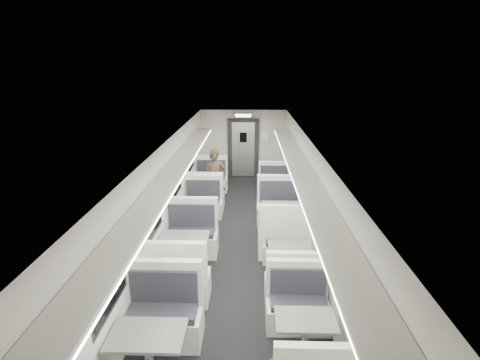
# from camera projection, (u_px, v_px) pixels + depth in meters

# --- Properties ---
(room) EXTENTS (3.24, 12.24, 2.64)m
(room) POSITION_uv_depth(u_px,v_px,m) (238.00, 203.00, 7.68)
(room) COLOR black
(room) RESTS_ON ground
(booth_left_a) EXTENTS (1.03, 2.08, 1.12)m
(booth_left_a) POSITION_uv_depth(u_px,v_px,m) (209.00, 187.00, 11.29)
(booth_left_a) COLOR silver
(booth_left_a) RESTS_ON room
(booth_left_b) EXTENTS (1.01, 2.05, 1.10)m
(booth_left_b) POSITION_uv_depth(u_px,v_px,m) (200.00, 214.00, 9.29)
(booth_left_b) COLOR silver
(booth_left_b) RESTS_ON room
(booth_left_c) EXTENTS (1.12, 2.27, 1.21)m
(booth_left_c) POSITION_uv_depth(u_px,v_px,m) (185.00, 255.00, 7.21)
(booth_left_c) COLOR silver
(booth_left_c) RESTS_ON room
(booth_left_d) EXTENTS (1.11, 2.26, 1.21)m
(booth_left_d) POSITION_uv_depth(u_px,v_px,m) (149.00, 359.00, 4.67)
(booth_left_d) COLOR silver
(booth_left_d) RESTS_ON room
(booth_right_a) EXTENTS (0.96, 1.95, 1.04)m
(booth_right_a) POSITION_uv_depth(u_px,v_px,m) (276.00, 192.00, 10.94)
(booth_right_a) COLOR silver
(booth_right_a) RESTS_ON room
(booth_right_b) EXTENTS (1.13, 2.30, 1.23)m
(booth_right_b) POSITION_uv_depth(u_px,v_px,m) (282.00, 221.00, 8.75)
(booth_right_b) COLOR silver
(booth_right_b) RESTS_ON room
(booth_right_c) EXTENTS (0.96, 1.95, 1.04)m
(booth_right_c) POSITION_uv_depth(u_px,v_px,m) (289.00, 262.00, 7.07)
(booth_right_c) COLOR silver
(booth_right_c) RESTS_ON room
(booth_right_d) EXTENTS (0.97, 1.97, 1.06)m
(booth_right_d) POSITION_uv_depth(u_px,v_px,m) (304.00, 339.00, 5.08)
(booth_right_d) COLOR silver
(booth_right_d) RESTS_ON room
(passenger) EXTENTS (0.64, 0.43, 1.71)m
(passenger) POSITION_uv_depth(u_px,v_px,m) (215.00, 179.00, 10.42)
(passenger) COLOR black
(passenger) RESTS_ON room
(window_a) EXTENTS (0.02, 1.18, 0.84)m
(window_a) POSITION_uv_depth(u_px,v_px,m) (191.00, 156.00, 10.92)
(window_a) COLOR black
(window_a) RESTS_ON room
(window_b) EXTENTS (0.02, 1.18, 0.84)m
(window_b) POSITION_uv_depth(u_px,v_px,m) (177.00, 178.00, 8.82)
(window_b) COLOR black
(window_b) RESTS_ON room
(window_c) EXTENTS (0.02, 1.18, 0.84)m
(window_c) POSITION_uv_depth(u_px,v_px,m) (153.00, 214.00, 6.72)
(window_c) COLOR black
(window_c) RESTS_ON room
(window_d) EXTENTS (0.02, 1.18, 0.84)m
(window_d) POSITION_uv_depth(u_px,v_px,m) (109.00, 282.00, 4.62)
(window_d) COLOR black
(window_d) RESTS_ON room
(luggage_rack_left) EXTENTS (0.46, 10.40, 0.09)m
(luggage_rack_left) POSITION_uv_depth(u_px,v_px,m) (173.00, 173.00, 7.21)
(luggage_rack_left) COLOR silver
(luggage_rack_left) RESTS_ON room
(luggage_rack_right) EXTENTS (0.46, 10.40, 0.09)m
(luggage_rack_right) POSITION_uv_depth(u_px,v_px,m) (302.00, 174.00, 7.15)
(luggage_rack_right) COLOR silver
(luggage_rack_right) RESTS_ON room
(vestibule_door) EXTENTS (1.10, 0.13, 2.10)m
(vestibule_door) POSITION_uv_depth(u_px,v_px,m) (243.00, 148.00, 13.39)
(vestibule_door) COLOR black
(vestibule_door) RESTS_ON room
(exit_sign) EXTENTS (0.62, 0.12, 0.16)m
(exit_sign) POSITION_uv_depth(u_px,v_px,m) (243.00, 115.00, 12.56)
(exit_sign) COLOR black
(exit_sign) RESTS_ON room
(wall_notice) EXTENTS (0.32, 0.02, 0.40)m
(wall_notice) POSITION_uv_depth(u_px,v_px,m) (264.00, 136.00, 13.22)
(wall_notice) COLOR white
(wall_notice) RESTS_ON room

